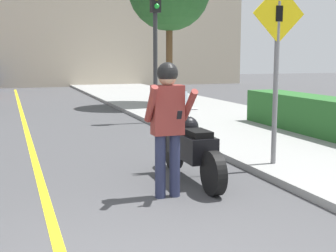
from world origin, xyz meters
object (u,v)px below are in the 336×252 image
object	(u,v)px
traffic_light	(155,26)
crossing_sign	(277,58)
motorcycle	(191,148)
person_biker	(168,115)

from	to	relation	value
traffic_light	crossing_sign	bearing A→B (deg)	-88.42
motorcycle	traffic_light	world-z (taller)	traffic_light
motorcycle	traffic_light	size ratio (longest dim) A/B	0.59
crossing_sign	traffic_light	size ratio (longest dim) A/B	0.78
person_biker	traffic_light	size ratio (longest dim) A/B	0.48
person_biker	crossing_sign	size ratio (longest dim) A/B	0.62
crossing_sign	motorcycle	bearing A→B (deg)	-174.03
crossing_sign	person_biker	bearing A→B (deg)	-158.47
crossing_sign	traffic_light	distance (m)	5.92
motorcycle	person_biker	distance (m)	1.08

